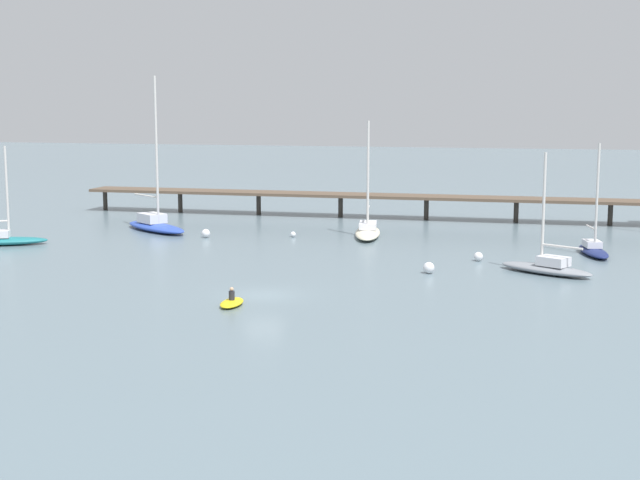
% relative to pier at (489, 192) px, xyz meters
% --- Properties ---
extents(ground_plane, '(400.00, 400.00, 0.00)m').
position_rel_pier_xyz_m(ground_plane, '(-11.12, -40.67, -3.10)').
color(ground_plane, slate).
extents(pier, '(66.88, 4.82, 6.27)m').
position_rel_pier_xyz_m(pier, '(0.00, 0.00, 0.00)').
color(pier, brown).
rests_on(pier, ground_plane).
extents(sailboat_teal, '(7.35, 4.90, 8.54)m').
position_rel_pier_xyz_m(sailboat_teal, '(-39.35, -26.66, -2.54)').
color(sailboat_teal, '#1E727A').
rests_on(sailboat_teal, ground_plane).
extents(sailboat_gray, '(7.33, 5.36, 8.69)m').
position_rel_pier_xyz_m(sailboat_gray, '(6.28, -28.47, -2.53)').
color(sailboat_gray, gray).
rests_on(sailboat_gray, ground_plane).
extents(sailboat_blue, '(9.23, 7.69, 14.69)m').
position_rel_pier_xyz_m(sailboat_blue, '(-30.44, -15.29, -2.32)').
color(sailboat_blue, '#2D4CB7').
rests_on(sailboat_blue, ground_plane).
extents(sailboat_cream, '(3.83, 9.26, 10.60)m').
position_rel_pier_xyz_m(sailboat_cream, '(-9.99, -13.51, -2.49)').
color(sailboat_cream, beige).
rests_on(sailboat_cream, ground_plane).
extents(sailboat_navy, '(3.08, 6.74, 9.02)m').
position_rel_pier_xyz_m(sailboat_navy, '(9.78, -18.99, -2.52)').
color(sailboat_navy, navy).
rests_on(sailboat_navy, ground_plane).
extents(dinghy_yellow, '(1.46, 2.86, 1.14)m').
position_rel_pier_xyz_m(dinghy_yellow, '(-12.03, -44.00, -2.89)').
color(dinghy_yellow, yellow).
rests_on(dinghy_yellow, ground_plane).
extents(mooring_buoy_mid, '(0.71, 0.71, 0.71)m').
position_rel_pier_xyz_m(mooring_buoy_mid, '(1.04, -24.35, -2.74)').
color(mooring_buoy_mid, silver).
rests_on(mooring_buoy_mid, ground_plane).
extents(mooring_buoy_near, '(0.50, 0.50, 0.50)m').
position_rel_pier_xyz_m(mooring_buoy_near, '(-16.51, -15.77, -2.84)').
color(mooring_buoy_near, silver).
rests_on(mooring_buoy_near, ground_plane).
extents(mooring_buoy_outer, '(0.82, 0.82, 0.82)m').
position_rel_pier_xyz_m(mooring_buoy_outer, '(-1.96, -30.48, -2.68)').
color(mooring_buoy_outer, silver).
rests_on(mooring_buoy_outer, ground_plane).
extents(mooring_buoy_inner, '(0.79, 0.79, 0.79)m').
position_rel_pier_xyz_m(mooring_buoy_inner, '(-24.12, -18.14, -2.70)').
color(mooring_buoy_inner, silver).
rests_on(mooring_buoy_inner, ground_plane).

